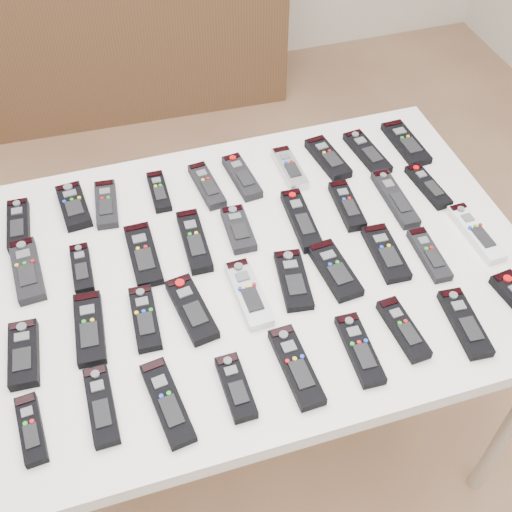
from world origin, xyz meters
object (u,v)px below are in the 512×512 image
object	(u,v)px
remote_2	(106,204)
remote_6	(290,169)
remote_26	(386,253)
remote_27	(429,255)
sideboard	(124,33)
remote_3	(159,191)
remote_30	(101,406)
remote_34	(360,349)
remote_22	(192,309)
remote_28	(476,233)
remote_9	(406,143)
remote_14	(238,229)
remote_15	(301,220)
remote_23	(249,293)
table	(256,278)
remote_20	(90,328)
remote_10	(27,270)
remote_16	(347,205)
remote_36	(465,323)
remote_8	(367,153)
remote_7	(328,158)
remote_11	(82,269)
remote_21	(145,318)
remote_18	(428,186)
remote_31	(167,402)
remote_5	(242,177)
remote_33	(296,367)
remote_13	(194,241)
remote_4	(207,186)
remote_25	(335,270)
remote_24	(293,280)
remote_19	(24,354)
remote_32	(236,387)
remote_17	(395,199)
remote_0	(18,225)
remote_35	(403,329)
remote_29	(31,429)
remote_1	(74,206)

from	to	relation	value
remote_2	remote_6	size ratio (longest dim) A/B	1.00
remote_26	remote_27	distance (m)	0.10
sideboard	remote_3	world-z (taller)	remote_3
remote_30	remote_34	world-z (taller)	same
remote_6	remote_27	bearing A→B (deg)	-62.17
remote_22	remote_28	bearing A→B (deg)	-6.44
remote_9	remote_14	world-z (taller)	remote_14
remote_15	remote_23	bearing A→B (deg)	-133.71
table	remote_20	world-z (taller)	remote_20
remote_10	remote_16	xyz separation A→B (m)	(0.77, -0.02, 0.00)
remote_22	remote_36	xyz separation A→B (m)	(0.54, -0.20, -0.00)
remote_20	remote_23	world-z (taller)	same
remote_8	remote_30	size ratio (longest dim) A/B	1.05
remote_16	remote_20	size ratio (longest dim) A/B	0.90
remote_7	remote_11	world-z (taller)	remote_7
remote_21	remote_26	world-z (taller)	same
remote_18	remote_31	xyz separation A→B (m)	(-0.76, -0.41, 0.00)
remote_5	remote_33	bearing A→B (deg)	-101.52
remote_18	remote_21	size ratio (longest dim) A/B	0.98
remote_16	remote_36	xyz separation A→B (m)	(0.10, -0.40, -0.00)
remote_13	remote_16	xyz separation A→B (m)	(0.39, 0.01, -0.00)
sideboard	remote_20	world-z (taller)	remote_20
remote_9	remote_34	distance (m)	0.69
remote_4	remote_15	distance (m)	0.26
remote_4	remote_25	bearing A→B (deg)	-66.42
remote_22	remote_14	bearing A→B (deg)	42.82
remote_24	remote_33	bearing A→B (deg)	-100.06
remote_3	remote_33	bearing A→B (deg)	-73.81
remote_18	remote_19	distance (m)	1.03
remote_22	remote_32	xyz separation A→B (m)	(0.04, -0.21, -0.00)
remote_6	remote_9	size ratio (longest dim) A/B	0.87
remote_17	remote_31	xyz separation A→B (m)	(-0.66, -0.39, -0.00)
remote_15	remote_28	world-z (taller)	remote_15
remote_0	remote_4	distance (m)	0.46
remote_34	remote_0	bearing A→B (deg)	140.61
remote_13	remote_17	bearing A→B (deg)	1.20
remote_15	remote_30	size ratio (longest dim) A/B	1.17
sideboard	remote_3	size ratio (longest dim) A/B	10.54
remote_30	remote_35	size ratio (longest dim) A/B	1.08
remote_17	remote_32	bearing A→B (deg)	-142.34
remote_0	remote_20	world-z (taller)	remote_0
remote_28	remote_31	size ratio (longest dim) A/B	1.00
remote_6	remote_20	bearing A→B (deg)	-148.62
remote_32	remote_24	bearing A→B (deg)	47.64
remote_30	remote_6	bearing A→B (deg)	43.46
table	remote_10	bearing A→B (deg)	166.90
remote_11	remote_13	distance (m)	0.26
remote_27	remote_3	bearing A→B (deg)	146.41
remote_29	remote_1	bearing A→B (deg)	71.40
remote_7	remote_24	xyz separation A→B (m)	(-0.23, -0.37, -0.00)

